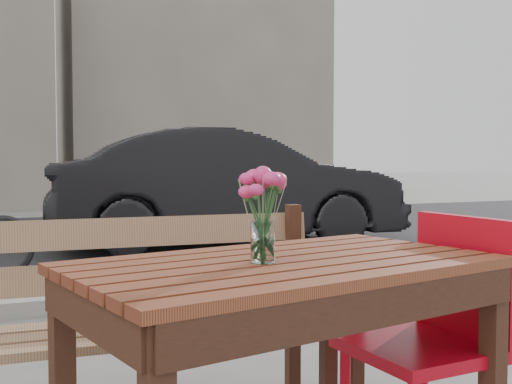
% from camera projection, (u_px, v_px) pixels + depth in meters
% --- Properties ---
extents(street, '(30.00, 8.12, 0.12)m').
position_uv_depth(street, '(49.00, 264.00, 6.65)').
color(street, black).
rests_on(street, ground).
extents(backdrop_buildings, '(15.50, 4.00, 8.00)m').
position_uv_depth(backdrop_buildings, '(8.00, 53.00, 15.03)').
color(backdrop_buildings, slate).
rests_on(backdrop_buildings, ground).
extents(main_table, '(1.43, 0.99, 0.81)m').
position_uv_depth(main_table, '(285.00, 302.00, 2.01)').
color(main_table, '#572117').
rests_on(main_table, ground).
extents(main_bench, '(1.56, 0.57, 0.95)m').
position_uv_depth(main_bench, '(135.00, 301.00, 2.47)').
color(main_bench, '#825F43').
rests_on(main_bench, ground).
extents(red_chair, '(0.48, 0.48, 0.92)m').
position_uv_depth(red_chair, '(439.00, 326.00, 2.27)').
color(red_chair, '#B80718').
rests_on(red_chair, ground).
extents(main_vase, '(0.16, 0.16, 0.29)m').
position_uv_depth(main_vase, '(263.00, 203.00, 1.94)').
color(main_vase, white).
rests_on(main_vase, main_table).
extents(parked_car, '(4.65, 2.05, 1.49)m').
position_uv_depth(parked_car, '(227.00, 188.00, 8.29)').
color(parked_car, black).
rests_on(parked_car, ground).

